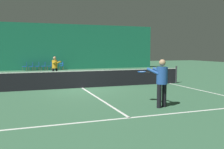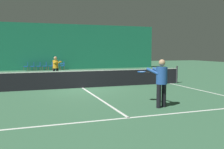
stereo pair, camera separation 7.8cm
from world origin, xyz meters
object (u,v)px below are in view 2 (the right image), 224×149
(courtside_chair_0, at_px, (26,66))
(courtside_chair_3, at_px, (45,65))
(courtside_chair_2, at_px, (39,66))
(player_far, at_px, (56,66))
(courtside_chair_4, at_px, (51,65))
(player_near, at_px, (161,79))
(courtside_chair_5, at_px, (57,65))
(courtside_chair_6, at_px, (63,65))
(tennis_net, at_px, (82,79))
(courtside_chair_1, at_px, (33,66))

(courtside_chair_0, height_order, courtside_chair_3, same)
(courtside_chair_0, xyz_separation_m, courtside_chair_2, (1.20, 0.00, 0.00))
(player_far, bearing_deg, courtside_chair_2, 164.29)
(courtside_chair_4, bearing_deg, courtside_chair_0, -90.00)
(courtside_chair_0, height_order, courtside_chair_4, same)
(courtside_chair_2, bearing_deg, player_near, 9.79)
(courtside_chair_2, bearing_deg, courtside_chair_5, 90.00)
(courtside_chair_5, xyz_separation_m, courtside_chair_6, (0.60, 0.00, 0.00))
(courtside_chair_4, xyz_separation_m, courtside_chair_6, (1.20, 0.00, 0.00))
(player_far, bearing_deg, courtside_chair_0, 172.02)
(player_far, relative_size, courtside_chair_5, 1.91)
(tennis_net, height_order, courtside_chair_6, tennis_net)
(courtside_chair_2, bearing_deg, courtside_chair_3, 90.00)
(player_far, xyz_separation_m, courtside_chair_4, (0.50, 8.73, -0.45))
(courtside_chair_6, bearing_deg, player_near, 2.48)
(tennis_net, bearing_deg, player_far, 101.26)
(tennis_net, relative_size, courtside_chair_2, 14.29)
(courtside_chair_0, bearing_deg, player_near, 13.35)
(player_far, relative_size, courtside_chair_6, 1.91)
(courtside_chair_3, bearing_deg, player_near, 7.99)
(tennis_net, relative_size, courtside_chair_1, 14.29)
(player_near, height_order, courtside_chair_5, player_near)
(player_far, height_order, courtside_chair_0, player_far)
(tennis_net, relative_size, player_far, 7.46)
(courtside_chair_3, relative_size, courtside_chair_6, 1.00)
(courtside_chair_3, xyz_separation_m, courtside_chair_5, (1.20, 0.00, 0.00))
(courtside_chair_5, bearing_deg, courtside_chair_3, -90.00)
(courtside_chair_5, distance_m, courtside_chair_6, 0.60)
(courtside_chair_6, bearing_deg, courtside_chair_1, -90.00)
(courtside_chair_5, bearing_deg, courtside_chair_6, 90.00)
(player_near, xyz_separation_m, courtside_chair_4, (-2.01, 18.64, -0.51))
(courtside_chair_5, bearing_deg, player_near, 4.33)
(courtside_chair_0, xyz_separation_m, courtside_chair_4, (2.41, 0.00, 0.00))
(player_far, bearing_deg, tennis_net, -9.03)
(courtside_chair_0, bearing_deg, courtside_chair_2, 90.00)
(courtside_chair_2, height_order, courtside_chair_6, same)
(courtside_chair_1, xyz_separation_m, courtside_chair_3, (1.20, 0.00, 0.00))
(player_near, xyz_separation_m, courtside_chair_1, (-3.82, 18.64, -0.51))
(courtside_chair_1, height_order, courtside_chair_2, same)
(player_near, xyz_separation_m, courtside_chair_5, (-1.41, 18.64, -0.51))
(player_near, bearing_deg, courtside_chair_4, -12.00)
(courtside_chair_1, bearing_deg, player_far, 8.49)
(player_near, distance_m, courtside_chair_3, 18.83)
(courtside_chair_0, distance_m, courtside_chair_6, 3.61)
(courtside_chair_3, distance_m, courtside_chair_6, 1.81)
(courtside_chair_0, bearing_deg, courtside_chair_4, 90.00)
(player_far, height_order, courtside_chair_5, player_far)
(tennis_net, xyz_separation_m, courtside_chair_5, (0.22, 13.19, -0.03))
(player_near, distance_m, courtside_chair_5, 18.70)
(courtside_chair_3, height_order, courtside_chair_5, same)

